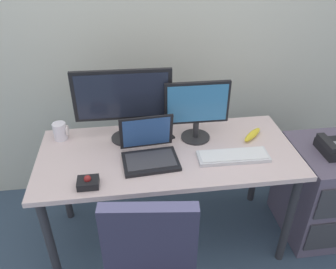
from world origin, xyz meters
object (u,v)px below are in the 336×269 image
object	(u,v)px
keyboard	(233,156)
cell_phone	(165,134)
laptop	(149,150)
coffee_mug	(61,131)
file_cabinet	(319,191)
monitor_main	(123,100)
monitor_side	(197,108)
banana	(252,135)
trackball_mouse	(88,182)
desk_phone	(334,148)

from	to	relation	value
keyboard	cell_phone	size ratio (longest dim) A/B	2.91
laptop	coffee_mug	xyz separation A→B (m)	(-0.53, 0.28, 0.00)
file_cabinet	laptop	world-z (taller)	laptop
monitor_main	monitor_side	distance (m)	0.44
laptop	banana	bearing A→B (deg)	11.41
monitor_side	trackball_mouse	xyz separation A→B (m)	(-0.64, -0.37, -0.19)
coffee_mug	banana	size ratio (longest dim) A/B	0.58
keyboard	cell_phone	bearing A→B (deg)	139.18
desk_phone	laptop	distance (m)	1.13
desk_phone	cell_phone	distance (m)	1.04
trackball_mouse	banana	size ratio (longest dim) A/B	0.58
laptop	file_cabinet	bearing A→B (deg)	-0.03
file_cabinet	monitor_main	bearing A→B (deg)	170.00
laptop	trackball_mouse	size ratio (longest dim) A/B	3.00
file_cabinet	monitor_side	distance (m)	1.04
desk_phone	laptop	size ratio (longest dim) A/B	0.61
desk_phone	trackball_mouse	xyz separation A→B (m)	(-1.46, -0.18, 0.04)
trackball_mouse	monitor_side	bearing A→B (deg)	30.31
keyboard	file_cabinet	bearing A→B (deg)	5.47
file_cabinet	coffee_mug	bearing A→B (deg)	170.57
monitor_main	keyboard	xyz separation A→B (m)	(0.61, -0.29, -0.26)
cell_phone	banana	distance (m)	0.55
monitor_side	trackball_mouse	distance (m)	0.76
desk_phone	banana	bearing A→B (deg)	162.23
monitor_side	banana	distance (m)	0.41
desk_phone	banana	size ratio (longest dim) A/B	1.05
monitor_side	laptop	bearing A→B (deg)	-150.27
trackball_mouse	banana	world-z (taller)	trackball_mouse
monitor_side	banana	world-z (taller)	monitor_side
file_cabinet	trackball_mouse	xyz separation A→B (m)	(-1.47, -0.20, 0.41)
desk_phone	monitor_main	size ratio (longest dim) A/B	0.35
laptop	coffee_mug	world-z (taller)	laptop
monitor_main	coffee_mug	xyz separation A→B (m)	(-0.40, 0.05, -0.22)
file_cabinet	monitor_main	distance (m)	1.45
keyboard	laptop	world-z (taller)	laptop
banana	trackball_mouse	bearing A→B (deg)	-161.53
file_cabinet	coffee_mug	world-z (taller)	coffee_mug
cell_phone	coffee_mug	bearing A→B (deg)	158.31
desk_phone	laptop	xyz separation A→B (m)	(-1.13, 0.02, 0.07)
monitor_side	banana	bearing A→B (deg)	-6.60
laptop	coffee_mug	bearing A→B (deg)	152.30
file_cabinet	banana	size ratio (longest dim) A/B	3.52
file_cabinet	banana	bearing A→B (deg)	164.33
cell_phone	monitor_side	bearing A→B (deg)	-38.92
monitor_side	desk_phone	bearing A→B (deg)	-13.07
cell_phone	trackball_mouse	bearing A→B (deg)	-154.70
desk_phone	coffee_mug	world-z (taller)	coffee_mug
trackball_mouse	laptop	bearing A→B (deg)	30.84
laptop	trackball_mouse	distance (m)	0.39
banana	desk_phone	bearing A→B (deg)	-17.77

